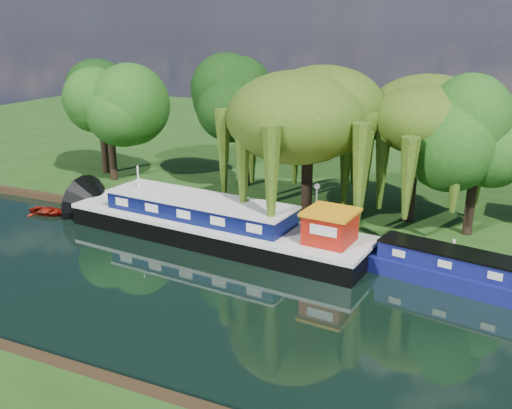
% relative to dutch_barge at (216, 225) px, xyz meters
% --- Properties ---
extents(ground, '(120.00, 120.00, 0.00)m').
position_rel_dutch_barge_xyz_m(ground, '(4.28, -6.16, -1.01)').
color(ground, black).
extents(far_bank, '(120.00, 52.00, 0.45)m').
position_rel_dutch_barge_xyz_m(far_bank, '(4.28, 27.84, -0.78)').
color(far_bank, '#1D3C10').
rests_on(far_bank, ground).
extents(dutch_barge, '(19.56, 6.06, 4.06)m').
position_rel_dutch_barge_xyz_m(dutch_barge, '(0.00, 0.00, 0.00)').
color(dutch_barge, black).
rests_on(dutch_barge, ground).
extents(narrowboat, '(13.54, 4.59, 1.95)m').
position_rel_dutch_barge_xyz_m(narrowboat, '(14.53, -0.46, -0.31)').
color(narrowboat, navy).
rests_on(narrowboat, ground).
extents(red_dinghy, '(2.90, 2.11, 0.59)m').
position_rel_dutch_barge_xyz_m(red_dinghy, '(-12.79, -0.49, -1.01)').
color(red_dinghy, '#97160A').
rests_on(red_dinghy, ground).
extents(willow_left, '(7.63, 7.63, 9.14)m').
position_rel_dutch_barge_xyz_m(willow_left, '(4.05, 4.48, 6.08)').
color(willow_left, black).
rests_on(willow_left, far_bank).
extents(willow_right, '(6.74, 6.74, 8.21)m').
position_rel_dutch_barge_xyz_m(willow_right, '(9.98, 7.17, 5.43)').
color(willow_right, black).
rests_on(willow_right, far_bank).
extents(tree_far_left, '(5.45, 5.45, 8.78)m').
position_rel_dutch_barge_xyz_m(tree_far_left, '(-13.37, 7.38, 5.45)').
color(tree_far_left, black).
rests_on(tree_far_left, far_bank).
extents(tree_far_back, '(4.96, 4.96, 8.35)m').
position_rel_dutch_barge_xyz_m(tree_far_back, '(-15.30, 8.79, 5.27)').
color(tree_far_back, black).
rests_on(tree_far_back, far_bank).
extents(tree_far_mid, '(5.53, 5.53, 9.06)m').
position_rel_dutch_barge_xyz_m(tree_far_mid, '(-2.95, 10.19, 5.68)').
color(tree_far_mid, black).
rests_on(tree_far_mid, far_bank).
extents(tree_far_right, '(4.92, 4.92, 8.06)m').
position_rel_dutch_barge_xyz_m(tree_far_right, '(13.63, 6.26, 4.99)').
color(tree_far_right, black).
rests_on(tree_far_right, far_bank).
extents(lamppost, '(0.36, 0.36, 2.56)m').
position_rel_dutch_barge_xyz_m(lamppost, '(4.78, 4.34, 1.41)').
color(lamppost, silver).
rests_on(lamppost, far_bank).
extents(mooring_posts, '(19.16, 0.16, 1.00)m').
position_rel_dutch_barge_xyz_m(mooring_posts, '(3.78, 2.24, -0.06)').
color(mooring_posts, silver).
rests_on(mooring_posts, far_bank).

